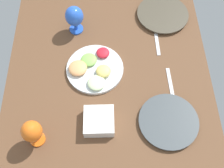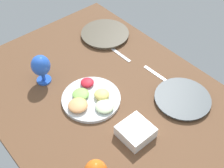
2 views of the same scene
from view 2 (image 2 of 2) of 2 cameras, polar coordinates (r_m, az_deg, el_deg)
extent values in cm
cube|color=brown|center=(146.84, 0.70, -4.63)|extent=(160.00, 104.00, 4.00)
cylinder|color=beige|center=(185.82, -1.36, 9.51)|extent=(27.25, 27.25, 1.35)
cylinder|color=#494233|center=(185.17, -1.36, 9.78)|extent=(29.62, 29.62, 0.81)
cylinder|color=silver|center=(151.06, 13.42, -2.90)|extent=(25.72, 25.72, 1.24)
cylinder|color=#3E4549|center=(150.33, 13.48, -2.65)|extent=(27.96, 27.96, 0.74)
cylinder|color=silver|center=(147.18, -4.04, -2.87)|extent=(29.33, 29.33, 1.80)
ellipsoid|color=beige|center=(140.98, -1.43, -4.33)|extent=(8.86, 8.86, 2.48)
ellipsoid|color=#F9E072|center=(145.29, -1.98, -2.02)|extent=(7.52, 7.52, 3.48)
ellipsoid|color=red|center=(151.94, -4.81, 0.29)|extent=(6.87, 6.87, 2.52)
ellipsoid|color=#8CC659|center=(146.90, -6.06, -1.96)|extent=(8.28, 8.28, 2.33)
ellipsoid|color=#F2A566|center=(141.77, -6.59, -4.11)|extent=(9.43, 9.43, 3.25)
cylinder|color=blue|center=(160.35, -12.97, 0.77)|extent=(7.71, 7.71, 1.00)
cylinder|color=blue|center=(158.52, -13.12, 1.44)|extent=(2.00, 2.00, 4.31)
ellipsoid|color=blue|center=(153.26, -13.60, 3.51)|extent=(9.83, 9.83, 11.31)
cube|color=white|center=(132.87, 4.57, -9.16)|extent=(13.79, 13.79, 5.75)
cube|color=#F9E072|center=(131.36, 4.62, -8.70)|extent=(11.31, 11.31, 1.84)
cube|color=silver|center=(172.29, 1.39, 5.89)|extent=(18.02, 2.05, 0.60)
cube|color=silver|center=(161.33, 8.68, 1.84)|extent=(18.06, 2.49, 0.60)
camera|label=1|loc=(0.63, 63.25, 37.02)|focal=44.45mm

